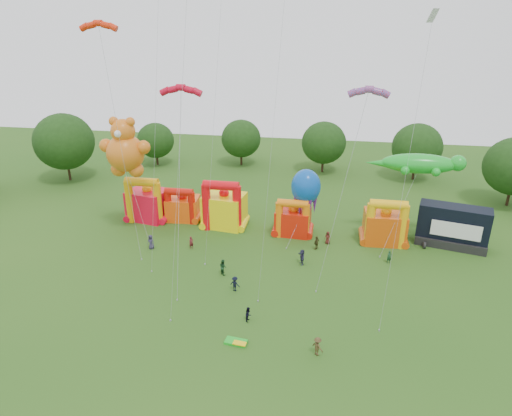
% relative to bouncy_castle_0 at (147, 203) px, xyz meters
% --- Properties ---
extents(ground, '(160.00, 160.00, 0.00)m').
position_rel_bouncy_castle_0_xyz_m(ground, '(16.47, -28.67, -2.58)').
color(ground, '#235016').
rests_on(ground, ground).
extents(tree_ring, '(122.51, 124.60, 12.07)m').
position_rel_bouncy_castle_0_xyz_m(tree_ring, '(15.30, -28.06, 3.68)').
color(tree_ring, '#352314').
rests_on(tree_ring, ground).
extents(bouncy_castle_0, '(6.10, 5.28, 6.81)m').
position_rel_bouncy_castle_0_xyz_m(bouncy_castle_0, '(0.00, 0.00, 0.00)').
color(bouncy_castle_0, red).
rests_on(bouncy_castle_0, ground).
extents(bouncy_castle_1, '(4.77, 3.93, 5.23)m').
position_rel_bouncy_castle_0_xyz_m(bouncy_castle_1, '(5.00, 0.68, -0.57)').
color(bouncy_castle_1, '#F5510D').
rests_on(bouncy_castle_1, ground).
extents(bouncy_castle_2, '(6.03, 5.11, 7.19)m').
position_rel_bouncy_castle_0_xyz_m(bouncy_castle_2, '(11.47, -0.56, 0.14)').
color(bouncy_castle_2, yellow).
rests_on(bouncy_castle_2, ground).
extents(bouncy_castle_3, '(4.80, 3.97, 5.42)m').
position_rel_bouncy_castle_0_xyz_m(bouncy_castle_3, '(21.22, -1.49, -0.50)').
color(bouncy_castle_3, red).
rests_on(bouncy_castle_3, ground).
extents(bouncy_castle_4, '(5.38, 4.40, 6.41)m').
position_rel_bouncy_castle_0_xyz_m(bouncy_castle_4, '(33.21, -1.98, -0.15)').
color(bouncy_castle_4, '#DA4D0B').
rests_on(bouncy_castle_4, ground).
extents(stage_trailer, '(9.10, 5.22, 5.44)m').
position_rel_bouncy_castle_0_xyz_m(stage_trailer, '(41.68, -1.47, 0.05)').
color(stage_trailer, black).
rests_on(stage_trailer, ground).
extents(teddy_bear_kite, '(6.81, 4.99, 15.99)m').
position_rel_bouncy_castle_0_xyz_m(teddy_bear_kite, '(0.10, -4.79, 6.80)').
color(teddy_bear_kite, orange).
rests_on(teddy_bear_kite, ground).
extents(gecko_kite, '(12.28, 8.75, 11.64)m').
position_rel_bouncy_castle_0_xyz_m(gecko_kite, '(35.14, -2.21, 3.40)').
color(gecko_kite, green).
rests_on(gecko_kite, ground).
extents(octopus_kite, '(3.96, 6.98, 9.22)m').
position_rel_bouncy_castle_0_xyz_m(octopus_kite, '(22.42, -1.88, 2.31)').
color(octopus_kite, '#0B4AB1').
rests_on(octopus_kite, ground).
extents(parafoil_kites, '(33.20, 12.29, 27.76)m').
position_rel_bouncy_castle_0_xyz_m(parafoil_kites, '(11.62, -11.90, 9.48)').
color(parafoil_kites, red).
rests_on(parafoil_kites, ground).
extents(diamond_kites, '(27.84, 17.72, 38.08)m').
position_rel_bouncy_castle_0_xyz_m(diamond_kites, '(16.08, -14.31, 14.42)').
color(diamond_kites, '#E80A4A').
rests_on(diamond_kites, ground).
extents(folded_kite_bundle, '(2.11, 1.29, 0.31)m').
position_rel_bouncy_castle_0_xyz_m(folded_kite_bundle, '(18.23, -24.96, -2.44)').
color(folded_kite_bundle, green).
rests_on(folded_kite_bundle, ground).
extents(spectator_0, '(1.02, 0.74, 1.92)m').
position_rel_bouncy_castle_0_xyz_m(spectator_0, '(3.80, -8.76, -1.62)').
color(spectator_0, '#2F2A46').
rests_on(spectator_0, ground).
extents(spectator_1, '(0.71, 0.71, 1.67)m').
position_rel_bouncy_castle_0_xyz_m(spectator_1, '(8.85, -7.87, -1.74)').
color(spectator_1, maroon).
rests_on(spectator_1, ground).
extents(spectator_2, '(1.14, 1.14, 1.86)m').
position_rel_bouncy_castle_0_xyz_m(spectator_2, '(14.29, -13.34, -1.64)').
color(spectator_2, '#193F1F').
rests_on(spectator_2, ground).
extents(spectator_3, '(1.25, 0.93, 1.72)m').
position_rel_bouncy_castle_0_xyz_m(spectator_3, '(16.34, -16.52, -1.72)').
color(spectator_3, black).
rests_on(spectator_3, ground).
extents(spectator_4, '(0.97, 1.13, 1.82)m').
position_rel_bouncy_castle_0_xyz_m(spectator_4, '(24.63, -5.45, -1.67)').
color(spectator_4, '#453E1B').
rests_on(spectator_4, ground).
extents(spectator_5, '(1.09, 1.88, 1.93)m').
position_rel_bouncy_castle_0_xyz_m(spectator_5, '(23.06, -9.56, -1.61)').
color(spectator_5, '#292741').
rests_on(spectator_5, ground).
extents(spectator_6, '(0.99, 0.84, 1.72)m').
position_rel_bouncy_castle_0_xyz_m(spectator_6, '(25.98, -3.67, -1.72)').
color(spectator_6, '#4C1C15').
rests_on(spectator_6, ground).
extents(spectator_7, '(0.67, 0.53, 1.60)m').
position_rel_bouncy_castle_0_xyz_m(spectator_7, '(33.38, -7.59, -1.78)').
color(spectator_7, '#1A4124').
rests_on(spectator_7, ground).
extents(spectator_8, '(0.65, 0.80, 1.52)m').
position_rel_bouncy_castle_0_xyz_m(spectator_8, '(18.72, -21.45, -1.81)').
color(spectator_8, black).
rests_on(spectator_8, ground).
extents(spectator_9, '(1.32, 1.26, 1.80)m').
position_rel_bouncy_castle_0_xyz_m(spectator_9, '(25.52, -25.28, -1.68)').
color(spectator_9, '#47371C').
rests_on(spectator_9, ground).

